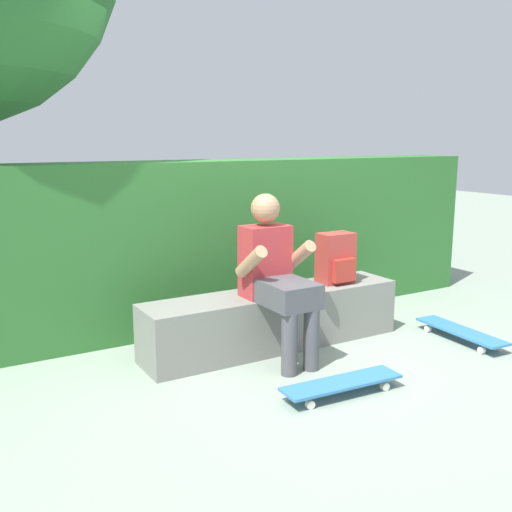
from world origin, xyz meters
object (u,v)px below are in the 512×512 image
object	(u,v)px
person_skater	(276,273)
skateboard_beside_bench	(461,332)
skateboard_near_person	(342,383)
backpack_on_bench	(336,259)
bench_main	(274,319)

from	to	relation	value
person_skater	skateboard_beside_bench	distance (m)	1.61
skateboard_near_person	backpack_on_bench	distance (m)	1.29
person_skater	backpack_on_bench	distance (m)	0.72
bench_main	skateboard_beside_bench	bearing A→B (deg)	-26.04
skateboard_beside_bench	backpack_on_bench	xyz separation A→B (m)	(-0.75, 0.64, 0.55)
person_skater	skateboard_near_person	size ratio (longest dim) A/B	1.46
person_skater	skateboard_beside_bench	xyz separation A→B (m)	(1.45, -0.44, -0.56)
skateboard_beside_bench	person_skater	bearing A→B (deg)	163.02
bench_main	person_skater	xyz separation A→B (m)	(-0.12, -0.21, 0.42)
skateboard_near_person	skateboard_beside_bench	size ratio (longest dim) A/B	1.00
person_skater	skateboard_beside_bench	world-z (taller)	person_skater
person_skater	backpack_on_bench	bearing A→B (deg)	15.90
bench_main	skateboard_beside_bench	world-z (taller)	bench_main
person_skater	skateboard_near_person	bearing A→B (deg)	-88.92
person_skater	skateboard_beside_bench	size ratio (longest dim) A/B	1.46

